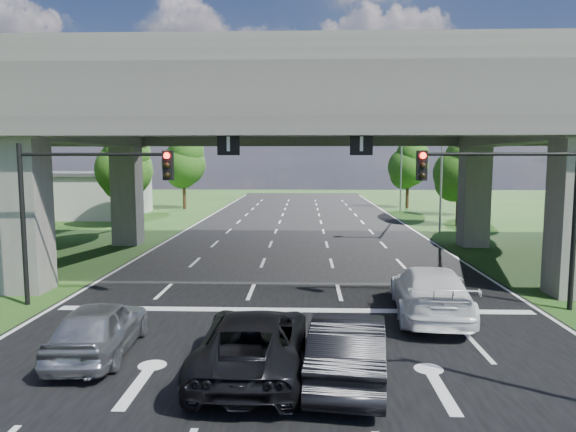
# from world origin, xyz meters

# --- Properties ---
(ground) EXTENTS (160.00, 160.00, 0.00)m
(ground) POSITION_xyz_m (0.00, 0.00, 0.00)
(ground) COLOR #214716
(ground) RESTS_ON ground
(road) EXTENTS (18.00, 120.00, 0.03)m
(road) POSITION_xyz_m (0.00, 10.00, 0.01)
(road) COLOR black
(road) RESTS_ON ground
(overpass) EXTENTS (80.00, 15.00, 10.00)m
(overpass) POSITION_xyz_m (0.00, 12.00, 7.92)
(overpass) COLOR #3E3B38
(overpass) RESTS_ON ground
(warehouse) EXTENTS (20.00, 10.00, 4.00)m
(warehouse) POSITION_xyz_m (-26.00, 35.00, 2.00)
(warehouse) COLOR #9E9E99
(warehouse) RESTS_ON ground
(signal_right) EXTENTS (5.76, 0.54, 6.00)m
(signal_right) POSITION_xyz_m (7.82, 3.94, 4.19)
(signal_right) COLOR black
(signal_right) RESTS_ON ground
(signal_left) EXTENTS (5.76, 0.54, 6.00)m
(signal_left) POSITION_xyz_m (-7.82, 3.94, 4.19)
(signal_left) COLOR black
(signal_left) RESTS_ON ground
(streetlight_far) EXTENTS (3.38, 0.25, 10.00)m
(streetlight_far) POSITION_xyz_m (10.10, 24.00, 5.85)
(streetlight_far) COLOR gray
(streetlight_far) RESTS_ON ground
(streetlight_beyond) EXTENTS (3.38, 0.25, 10.00)m
(streetlight_beyond) POSITION_xyz_m (10.10, 40.00, 5.85)
(streetlight_beyond) COLOR gray
(streetlight_beyond) RESTS_ON ground
(tree_left_near) EXTENTS (4.50, 4.50, 7.80)m
(tree_left_near) POSITION_xyz_m (-13.95, 26.00, 4.82)
(tree_left_near) COLOR black
(tree_left_near) RESTS_ON ground
(tree_left_mid) EXTENTS (3.91, 3.90, 6.76)m
(tree_left_mid) POSITION_xyz_m (-16.95, 34.00, 4.17)
(tree_left_mid) COLOR black
(tree_left_mid) RESTS_ON ground
(tree_left_far) EXTENTS (4.80, 4.80, 8.32)m
(tree_left_far) POSITION_xyz_m (-12.95, 42.00, 5.14)
(tree_left_far) COLOR black
(tree_left_far) RESTS_ON ground
(tree_right_near) EXTENTS (4.20, 4.20, 7.28)m
(tree_right_near) POSITION_xyz_m (13.05, 28.00, 4.50)
(tree_right_near) COLOR black
(tree_right_near) RESTS_ON ground
(tree_right_mid) EXTENTS (3.91, 3.90, 6.76)m
(tree_right_mid) POSITION_xyz_m (16.05, 36.00, 4.17)
(tree_right_mid) COLOR black
(tree_right_mid) RESTS_ON ground
(tree_right_far) EXTENTS (4.50, 4.50, 7.80)m
(tree_right_far) POSITION_xyz_m (12.05, 44.00, 4.82)
(tree_right_far) COLOR black
(tree_right_far) RESTS_ON ground
(car_silver) EXTENTS (2.03, 4.56, 1.52)m
(car_silver) POSITION_xyz_m (-5.25, -0.92, 0.79)
(car_silver) COLOR #A8AAB0
(car_silver) RESTS_ON road
(car_dark) EXTENTS (2.29, 5.09, 1.62)m
(car_dark) POSITION_xyz_m (1.47, -2.25, 0.84)
(car_dark) COLOR black
(car_dark) RESTS_ON road
(car_white) EXTENTS (2.99, 6.13, 1.72)m
(car_white) POSITION_xyz_m (4.72, 3.00, 0.89)
(car_white) COLOR white
(car_white) RESTS_ON road
(car_trailing) EXTENTS (2.68, 5.69, 1.57)m
(car_trailing) POSITION_xyz_m (-0.91, -1.91, 0.82)
(car_trailing) COLOR black
(car_trailing) RESTS_ON road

